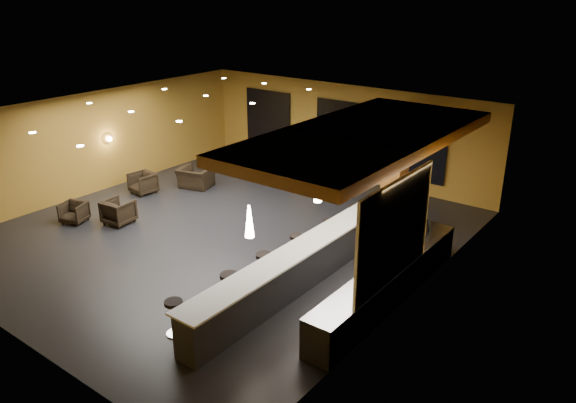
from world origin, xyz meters
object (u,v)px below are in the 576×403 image
Objects in this scene: bar_stool_2 at (264,265)px; column at (395,169)px; staff_b at (399,220)px; bar_stool_3 at (296,245)px; armchair_a at (74,212)px; bar_stool_0 at (174,313)px; bar_counter at (305,265)px; armchair_c at (143,183)px; bar_stool_1 at (229,286)px; pendant_2 at (370,163)px; bar_stool_5 at (355,214)px; staff_c at (417,229)px; bar_stool_4 at (330,229)px; pendant_1 at (318,188)px; armchair_b at (119,212)px; armchair_d at (195,178)px; pendant_0 at (249,221)px; prep_counter at (388,284)px; staff_a at (380,222)px.

column is at bearing 82.17° from bar_stool_2.
bar_stool_3 is at bearing -136.09° from staff_b.
bar_stool_0 reaches higher than armchair_a.
bar_stool_0 is at bearing -105.09° from bar_counter.
armchair_a is 7.29m from bar_stool_3.
armchair_c is 8.36m from bar_stool_1.
pendant_2 is 2.04m from bar_stool_5.
bar_counter is at bearing -142.84° from staff_c.
staff_b is 2.20× the size of bar_stool_3.
staff_c is 2.27× the size of bar_stool_5.
bar_stool_4 is (0.19, 1.31, 0.02)m from bar_stool_3.
pendant_1 is at bearing -147.87° from staff_c.
armchair_a is 0.85× the size of armchair_b.
bar_stool_2 is 1.08× the size of bar_stool_4.
armchair_c is (-8.21, -1.26, -1.98)m from pendant_2.
bar_stool_2 is (7.48, -2.42, 0.17)m from armchair_c.
armchair_b is 0.74× the size of armchair_d.
staff_b reaches higher than bar_counter.
armchair_b is at bearing 166.79° from pendant_0.
armchair_d is at bearing 163.19° from prep_counter.
bar_stool_3 is (7.00, 2.04, 0.16)m from armchair_a.
bar_stool_0 is at bearing -135.29° from staff_c.
armchair_a is 0.63× the size of armchair_d.
pendant_0 is 4.58m from bar_stool_4.
bar_stool_1 is 1.10× the size of bar_stool_4.
bar_stool_5 is (-0.67, 0.51, -1.85)m from pendant_2.
pendant_2 reaches higher than staff_a.
bar_stool_0 is at bearing -92.55° from bar_stool_4.
bar_stool_1 is (0.21, 1.46, 0.04)m from bar_stool_0.
prep_counter is at bearing -1.42° from armchair_c.
armchair_a is (-7.86, -4.22, -2.03)m from pendant_2.
armchair_b is at bearing -173.92° from prep_counter.
armchair_b is 1.02× the size of armchair_c.
column reaches higher than bar_stool_3.
armchair_d is at bearing -88.82° from armchair_b.
bar_stool_4 is at bearing -125.35° from staff_a.
column is 4.47× the size of bar_stool_4.
pendant_0 is 7.16m from armchair_b.
bar_stool_0 is (5.78, -2.97, 0.13)m from armchair_b.
staff_a is at bearing 154.90° from staff_c.
column is 8.80m from armchair_c.
column is at bearing 90.00° from pendant_1.
staff_c is at bearing 71.63° from pendant_0.
bar_counter is 6.71m from armchair_b.
column is at bearing 83.87° from bar_stool_1.
armchair_d is (-7.17, 5.27, -1.98)m from pendant_0.
armchair_d is at bearing 148.52° from bar_stool_2.
bar_stool_2 is (-2.33, -3.49, -0.34)m from staff_c.
bar_stool_0 is 6.91m from bar_stool_5.
bar_stool_5 is (-0.67, 3.01, -1.85)m from pendant_1.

